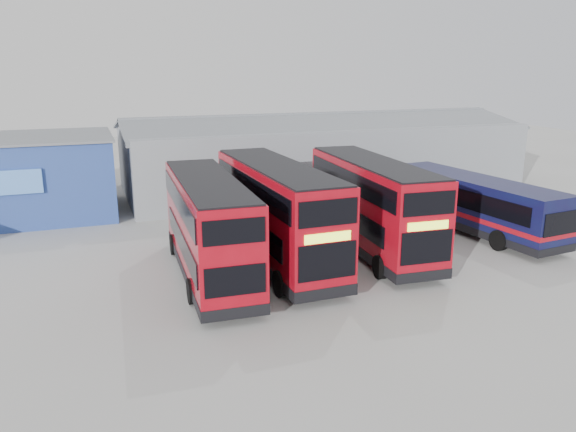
{
  "coord_description": "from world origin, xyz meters",
  "views": [
    {
      "loc": [
        -9.74,
        -20.69,
        9.34
      ],
      "look_at": [
        -0.35,
        4.74,
        2.1
      ],
      "focal_mm": 35.0,
      "sensor_mm": 36.0,
      "label": 1
    }
  ],
  "objects_px": {
    "single_decker_blue": "(473,205)",
    "maintenance_shed": "(320,154)",
    "double_decker_centre": "(277,215)",
    "double_decker_left": "(209,229)",
    "office_block": "(13,177)",
    "double_decker_right": "(372,207)"
  },
  "relations": [
    {
      "from": "double_decker_right",
      "to": "double_decker_centre",
      "type": "bearing_deg",
      "value": -174.6
    },
    {
      "from": "office_block",
      "to": "maintenance_shed",
      "type": "xyz_separation_m",
      "value": [
        22.0,
        2.01,
        0.02
      ]
    },
    {
      "from": "office_block",
      "to": "single_decker_blue",
      "type": "relative_size",
      "value": 1.03
    },
    {
      "from": "double_decker_right",
      "to": "maintenance_shed",
      "type": "bearing_deg",
      "value": 79.78
    },
    {
      "from": "office_block",
      "to": "double_decker_right",
      "type": "xyz_separation_m",
      "value": [
        18.01,
        -13.9,
        -0.22
      ]
    },
    {
      "from": "double_decker_centre",
      "to": "double_decker_right",
      "type": "height_order",
      "value": "double_decker_centre"
    },
    {
      "from": "double_decker_left",
      "to": "office_block",
      "type": "bearing_deg",
      "value": -55.19
    },
    {
      "from": "double_decker_left",
      "to": "double_decker_right",
      "type": "height_order",
      "value": "double_decker_right"
    },
    {
      "from": "double_decker_centre",
      "to": "double_decker_left",
      "type": "bearing_deg",
      "value": -168.24
    },
    {
      "from": "double_decker_centre",
      "to": "single_decker_blue",
      "type": "bearing_deg",
      "value": 4.53
    },
    {
      "from": "single_decker_blue",
      "to": "double_decker_centre",
      "type": "bearing_deg",
      "value": -0.24
    },
    {
      "from": "double_decker_left",
      "to": "double_decker_right",
      "type": "relative_size",
      "value": 0.97
    },
    {
      "from": "office_block",
      "to": "double_decker_left",
      "type": "xyz_separation_m",
      "value": [
        9.3,
        -14.82,
        -0.29
      ]
    },
    {
      "from": "office_block",
      "to": "double_decker_left",
      "type": "distance_m",
      "value": 17.5
    },
    {
      "from": "office_block",
      "to": "double_decker_centre",
      "type": "relative_size",
      "value": 1.06
    },
    {
      "from": "maintenance_shed",
      "to": "double_decker_centre",
      "type": "distance_m",
      "value": 18.5
    },
    {
      "from": "single_decker_blue",
      "to": "maintenance_shed",
      "type": "bearing_deg",
      "value": -83.34
    },
    {
      "from": "office_block",
      "to": "double_decker_left",
      "type": "height_order",
      "value": "office_block"
    },
    {
      "from": "maintenance_shed",
      "to": "double_decker_left",
      "type": "xyz_separation_m",
      "value": [
        -12.7,
        -16.83,
        -0.32
      ]
    },
    {
      "from": "maintenance_shed",
      "to": "double_decker_right",
      "type": "height_order",
      "value": "maintenance_shed"
    },
    {
      "from": "double_decker_left",
      "to": "double_decker_right",
      "type": "distance_m",
      "value": 8.76
    },
    {
      "from": "maintenance_shed",
      "to": "double_decker_left",
      "type": "height_order",
      "value": "maintenance_shed"
    }
  ]
}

